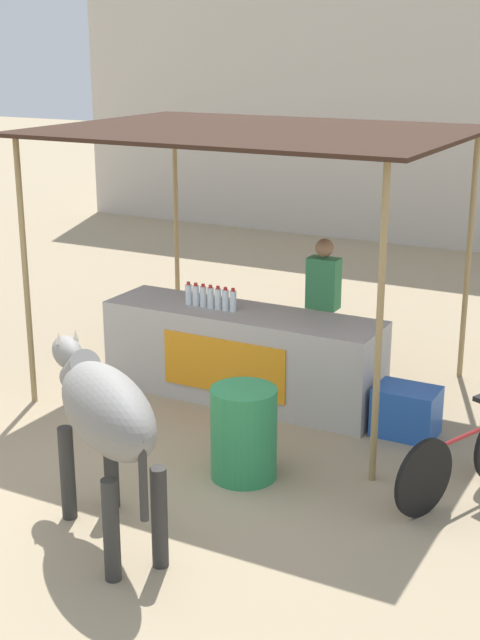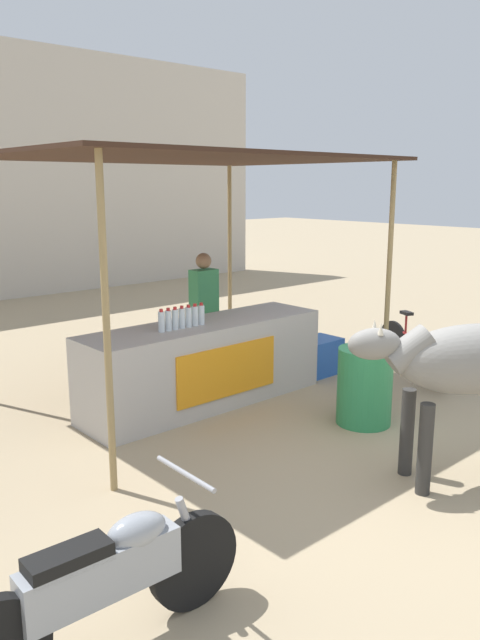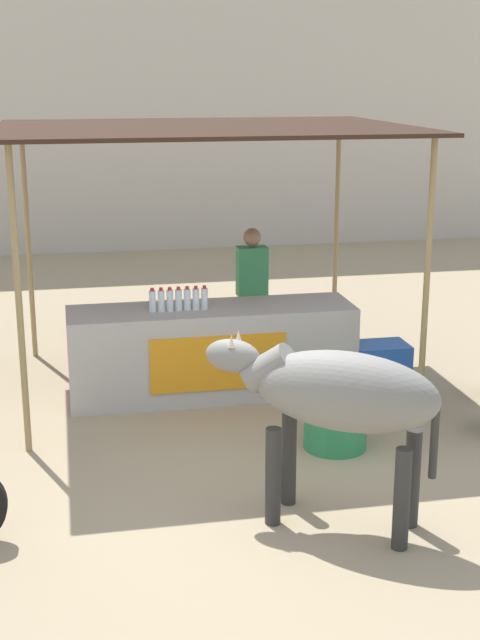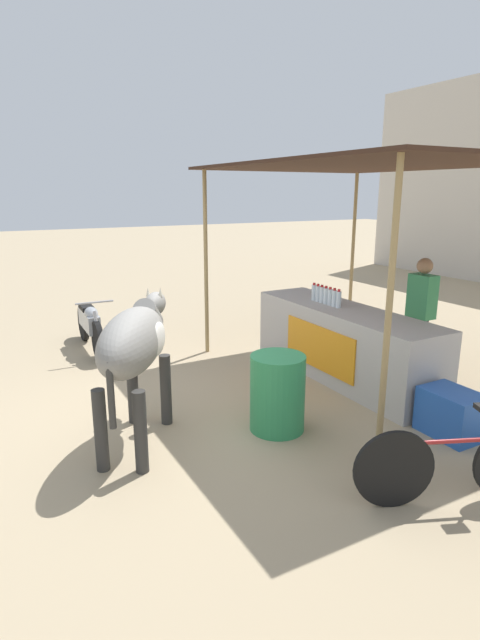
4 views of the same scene
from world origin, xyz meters
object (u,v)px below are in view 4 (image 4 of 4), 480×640
at_px(stall_counter, 343,343).
at_px(motorcycle_parked, 90,324).
at_px(cow, 135,344).
at_px(vendor_behind_counter, 420,320).
at_px(cooler_box, 451,413).
at_px(water_barrel, 277,393).
at_px(bicycle_leaning, 455,464).

height_order(stall_counter, motorcycle_parked, stall_counter).
bearing_deg(cow, stall_counter, 98.37).
height_order(vendor_behind_counter, cow, vendor_behind_counter).
bearing_deg(cooler_box, stall_counter, 176.99).
height_order(stall_counter, vendor_behind_counter, vendor_behind_counter).
xyz_separation_m(vendor_behind_counter, water_barrel, (0.28, -2.36, -0.44)).
xyz_separation_m(cooler_box, bicycle_leaning, (0.80, -0.97, 0.11)).
distance_m(water_barrel, bicycle_leaning, 1.86).
relative_size(stall_counter, bicycle_leaning, 1.94).
relative_size(cooler_box, bicycle_leaning, 0.39).
distance_m(water_barrel, motorcycle_parked, 3.90).
bearing_deg(vendor_behind_counter, motorcycle_parked, -134.79).
height_order(cow, motorcycle_parked, cow).
bearing_deg(motorcycle_parked, cow, -4.21).
xyz_separation_m(water_barrel, bicycle_leaning, (1.77, 0.54, -0.06)).
bearing_deg(stall_counter, bicycle_leaning, -21.86).
xyz_separation_m(stall_counter, vendor_behind_counter, (0.59, 0.75, 0.37)).
relative_size(stall_counter, cow, 1.75).
bearing_deg(cow, vendor_behind_counter, 87.58).
bearing_deg(stall_counter, cooler_box, -3.01).
height_order(stall_counter, cow, cow).
bearing_deg(motorcycle_parked, water_barrel, 16.69).
xyz_separation_m(cooler_box, cow, (-1.41, -2.87, 0.79)).
distance_m(cow, motorcycle_parked, 3.36).
relative_size(vendor_behind_counter, cow, 0.96).
distance_m(motorcycle_parked, bicycle_leaning, 5.76).
height_order(cooler_box, motorcycle_parked, motorcycle_parked).
bearing_deg(stall_counter, vendor_behind_counter, 51.72).
bearing_deg(bicycle_leaning, motorcycle_parked, -163.19).
xyz_separation_m(motorcycle_parked, bicycle_leaning, (5.51, 1.66, -0.08)).
relative_size(stall_counter, water_barrel, 3.65).
xyz_separation_m(vendor_behind_counter, motorcycle_parked, (-3.46, -3.48, -0.42)).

